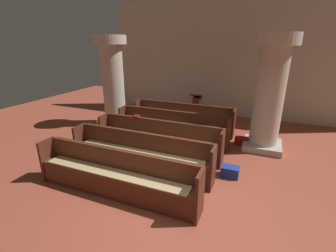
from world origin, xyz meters
The scene contains 13 objects.
ground_plane centered at (0.00, 0.00, 0.00)m, with size 19.20×19.20×0.00m, color #9E4733.
back_wall centered at (0.00, 6.08, 2.25)m, with size 10.00×0.16×4.50m, color beige.
pew_row_0 centered at (-1.13, 3.64, 0.49)m, with size 3.48×0.46×0.91m.
pew_row_1 centered at (-1.13, 2.65, 0.49)m, with size 3.48×0.46×0.91m.
pew_row_2 centered at (-1.13, 1.66, 0.49)m, with size 3.48×0.47×0.91m.
pew_row_3 centered at (-1.13, 0.67, 0.49)m, with size 3.48×0.46×0.91m.
pew_row_4 centered at (-1.13, -0.33, 0.49)m, with size 3.48×0.46×0.91m.
pillar_aisle_side centered at (1.48, 3.13, 1.62)m, with size 1.10×1.10×3.11m.
pillar_far_side centered at (-3.68, 3.41, 1.62)m, with size 1.10×1.10×3.11m.
lectern centered at (-0.94, 4.71, 0.45)m, with size 0.48×0.45×1.08m.
hymn_book centered at (-1.86, 1.85, 0.93)m, with size 0.17×0.18×0.04m, color maroon.
kneeler_box_blue centered at (0.87, 1.23, 0.12)m, with size 0.39×0.27×0.24m, color navy.
kneeler_box_red centered at (0.93, 3.17, 0.11)m, with size 0.43×0.24×0.23m, color maroon.
Camera 1 is at (1.38, -3.62, 2.89)m, focal length 25.22 mm.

